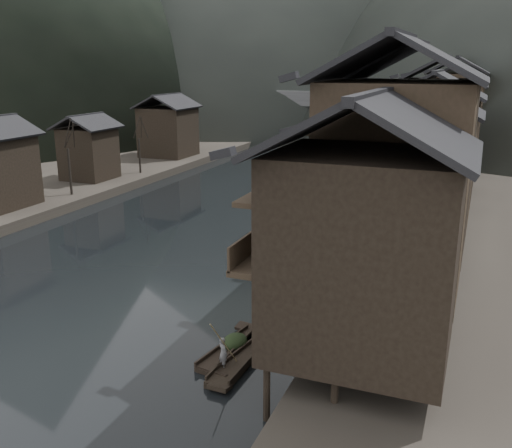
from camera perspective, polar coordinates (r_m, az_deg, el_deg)
The scene contains 12 objects.
water at distance 38.68m, azimuth -13.42°, elevation -5.73°, with size 300.00×300.00×0.00m, color black.
left_bank at distance 90.13m, azimuth -17.36°, elevation 6.67°, with size 40.00×200.00×1.20m, color #2D2823.
stilt_houses at distance 48.86m, azimuth 17.17°, elevation 9.26°, with size 9.00×67.60×15.50m.
left_houses at distance 65.10m, azimuth -18.60°, elevation 7.76°, with size 8.10×53.20×8.73m.
bare_trees at distance 53.96m, azimuth -23.91°, elevation 6.18°, with size 3.48×42.90×6.96m.
moored_sampans at distance 47.05m, azimuth 9.32°, elevation -1.32°, with size 3.02×48.22×0.47m.
midriver_boats at distance 85.84m, azimuth 8.04°, elevation 6.54°, with size 13.46×38.23×0.45m.
stone_bridge at distance 103.76m, azimuth 9.95°, elevation 10.79°, with size 40.00×6.00×9.00m.
hero_sampan at distance 29.12m, azimuth -2.26°, elevation -12.34°, with size 1.94×5.56×0.44m.
cargo_heap at distance 29.06m, azimuth -2.15°, elevation -11.07°, with size 1.21×1.58×0.72m, color black.
boatman at distance 27.01m, azimuth -3.32°, elevation -12.30°, with size 0.57×0.38×1.57m, color slate.
bamboo_pole at distance 25.89m, azimuth -3.00°, elevation -7.74°, with size 0.06×0.06×3.80m, color #8C7A51.
Camera 1 is at (21.19, -29.18, 13.99)m, focal length 40.00 mm.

